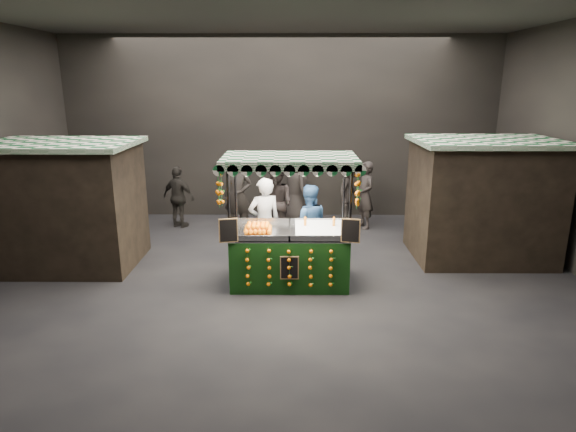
{
  "coord_description": "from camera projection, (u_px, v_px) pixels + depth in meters",
  "views": [
    {
      "loc": [
        0.28,
        -8.76,
        3.76
      ],
      "look_at": [
        0.22,
        0.36,
        1.24
      ],
      "focal_mm": 30.43,
      "sensor_mm": 36.0,
      "label": 1
    }
  ],
  "objects": [
    {
      "name": "ground",
      "position": [
        277.0,
        283.0,
        9.45
      ],
      "size": [
        12.0,
        12.0,
        0.0
      ],
      "primitive_type": "plane",
      "color": "black",
      "rests_on": "ground"
    },
    {
      "name": "neighbour_stall_left",
      "position": [
        65.0,
        204.0,
        10.09
      ],
      "size": [
        3.0,
        2.2,
        2.6
      ],
      "color": "black",
      "rests_on": "ground"
    },
    {
      "name": "shopper_2",
      "position": [
        179.0,
        197.0,
        12.87
      ],
      "size": [
        1.03,
        0.75,
        1.63
      ],
      "rotation": [
        0.0,
        0.0,
        2.72
      ],
      "color": "black",
      "rests_on": "ground"
    },
    {
      "name": "market_hall",
      "position": [
        275.0,
        104.0,
        8.55
      ],
      "size": [
        12.1,
        10.1,
        5.05
      ],
      "color": "black",
      "rests_on": "ground"
    },
    {
      "name": "vendor_grey",
      "position": [
        264.0,
        222.0,
        10.11
      ],
      "size": [
        0.8,
        0.66,
        1.88
      ],
      "rotation": [
        0.0,
        0.0,
        3.5
      ],
      "color": "#929298",
      "rests_on": "ground"
    },
    {
      "name": "shopper_5",
      "position": [
        439.0,
        193.0,
        12.93
      ],
      "size": [
        0.73,
        1.73,
        1.81
      ],
      "rotation": [
        0.0,
        0.0,
        1.69
      ],
      "color": "black",
      "rests_on": "ground"
    },
    {
      "name": "shopper_1",
      "position": [
        277.0,
        203.0,
        11.83
      ],
      "size": [
        1.12,
        1.1,
        1.81
      ],
      "rotation": [
        0.0,
        0.0,
        -0.72
      ],
      "color": "black",
      "rests_on": "ground"
    },
    {
      "name": "juice_stall",
      "position": [
        290.0,
        246.0,
        9.23
      ],
      "size": [
        2.54,
        1.49,
        2.46
      ],
      "color": "black",
      "rests_on": "ground"
    },
    {
      "name": "vendor_blue",
      "position": [
        308.0,
        224.0,
        10.31
      ],
      "size": [
        0.85,
        0.68,
        1.7
      ],
      "rotation": [
        0.0,
        0.0,
        3.18
      ],
      "color": "navy",
      "rests_on": "ground"
    },
    {
      "name": "shopper_0",
      "position": [
        238.0,
        195.0,
        12.4
      ],
      "size": [
        0.74,
        0.51,
        1.94
      ],
      "rotation": [
        0.0,
        0.0,
        -0.07
      ],
      "color": "black",
      "rests_on": "ground"
    },
    {
      "name": "shopper_6",
      "position": [
        365.0,
        195.0,
        12.77
      ],
      "size": [
        0.62,
        0.75,
        1.77
      ],
      "rotation": [
        0.0,
        0.0,
        -1.23
      ],
      "color": "#2E2825",
      "rests_on": "ground"
    },
    {
      "name": "shopper_3",
      "position": [
        350.0,
        192.0,
        13.15
      ],
      "size": [
        1.08,
        1.33,
        1.79
      ],
      "rotation": [
        0.0,
        0.0,
        1.15
      ],
      "color": "black",
      "rests_on": "ground"
    },
    {
      "name": "neighbour_stall_right",
      "position": [
        482.0,
        199.0,
        10.52
      ],
      "size": [
        3.0,
        2.2,
        2.6
      ],
      "color": "black",
      "rests_on": "ground"
    },
    {
      "name": "shopper_4",
      "position": [
        104.0,
        204.0,
        11.66
      ],
      "size": [
        0.94,
        0.64,
        1.87
      ],
      "rotation": [
        0.0,
        0.0,
        3.2
      ],
      "color": "#2A2422",
      "rests_on": "ground"
    },
    {
      "name": "shopper_7",
      "position": [
        296.0,
        188.0,
        13.26
      ],
      "size": [
        0.99,
        1.13,
        1.94
      ],
      "rotation": [
        0.0,
        0.0,
        2.06
      ],
      "color": "#282320",
      "rests_on": "ground"
    }
  ]
}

